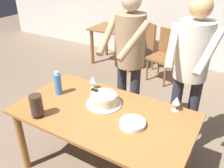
% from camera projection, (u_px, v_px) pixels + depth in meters
% --- Properties ---
extents(main_dining_table, '(1.63, 0.90, 0.75)m').
position_uv_depth(main_dining_table, '(103.00, 122.00, 2.20)').
color(main_dining_table, '#9E6633').
rests_on(main_dining_table, ground_plane).
extents(cake_on_platter, '(0.34, 0.34, 0.11)m').
position_uv_depth(cake_on_platter, '(104.00, 100.00, 2.24)').
color(cake_on_platter, silver).
rests_on(cake_on_platter, main_dining_table).
extents(cake_knife, '(0.27, 0.06, 0.02)m').
position_uv_depth(cake_knife, '(98.00, 91.00, 2.25)').
color(cake_knife, silver).
rests_on(cake_knife, cake_on_platter).
extents(plate_stack, '(0.22, 0.22, 0.04)m').
position_uv_depth(plate_stack, '(133.00, 123.00, 1.97)').
color(plate_stack, white).
rests_on(plate_stack, main_dining_table).
extents(wine_glass_near, '(0.08, 0.08, 0.14)m').
position_uv_depth(wine_glass_near, '(93.00, 80.00, 2.49)').
color(wine_glass_near, silver).
rests_on(wine_glass_near, main_dining_table).
extents(wine_glass_far, '(0.08, 0.08, 0.14)m').
position_uv_depth(wine_glass_far, '(177.00, 101.00, 2.13)').
color(wine_glass_far, silver).
rests_on(wine_glass_far, main_dining_table).
extents(water_bottle, '(0.07, 0.07, 0.25)m').
position_uv_depth(water_bottle, '(58.00, 84.00, 2.38)').
color(water_bottle, '#387AC6').
rests_on(water_bottle, main_dining_table).
extents(hurricane_lamp, '(0.11, 0.11, 0.21)m').
position_uv_depth(hurricane_lamp, '(37.00, 106.00, 2.05)').
color(hurricane_lamp, black).
rests_on(hurricane_lamp, main_dining_table).
extents(person_cutting_cake, '(0.46, 0.57, 1.72)m').
position_uv_depth(person_cutting_cake, '(129.00, 54.00, 2.53)').
color(person_cutting_cake, '#2D2D38').
rests_on(person_cutting_cake, ground_plane).
extents(person_standing_beside, '(0.47, 0.55, 1.72)m').
position_uv_depth(person_standing_beside, '(191.00, 66.00, 2.26)').
color(person_standing_beside, '#2D2D38').
rests_on(person_standing_beside, ground_plane).
extents(background_table, '(1.00, 0.70, 0.74)m').
position_uv_depth(background_table, '(117.00, 36.00, 4.76)').
color(background_table, brown).
rests_on(background_table, ground_plane).
extents(background_chair_0, '(0.62, 0.62, 0.90)m').
position_uv_depth(background_chair_0, '(154.00, 42.00, 4.68)').
color(background_chair_0, brown).
rests_on(background_chair_0, ground_plane).
extents(background_chair_2, '(0.53, 0.53, 0.90)m').
position_uv_depth(background_chair_2, '(165.00, 53.00, 4.15)').
color(background_chair_2, brown).
rests_on(background_chair_2, ground_plane).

